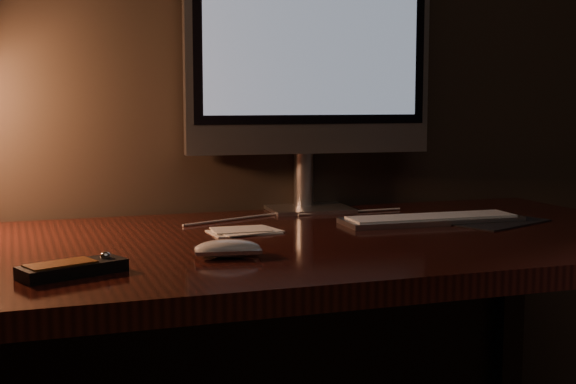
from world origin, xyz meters
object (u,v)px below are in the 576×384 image
object	(u,v)px
media_remote	(73,268)
keyboard	(431,219)
monitor	(310,55)
mouse	(228,251)
desk	(257,298)

from	to	relation	value
media_remote	keyboard	bearing A→B (deg)	-1.82
monitor	media_remote	distance (m)	0.85
mouse	media_remote	distance (m)	0.26
mouse	media_remote	xyz separation A→B (m)	(-0.25, -0.06, 0.00)
desk	mouse	size ratio (longest dim) A/B	14.86
media_remote	monitor	bearing A→B (deg)	20.79
keyboard	mouse	size ratio (longest dim) A/B	3.56
desk	mouse	distance (m)	0.28
desk	mouse	world-z (taller)	mouse
mouse	media_remote	size ratio (longest dim) A/B	0.65
media_remote	desk	bearing A→B (deg)	14.31
monitor	keyboard	world-z (taller)	monitor
desk	media_remote	xyz separation A→B (m)	(-0.36, -0.27, 0.14)
monitor	mouse	distance (m)	0.66
monitor	keyboard	size ratio (longest dim) A/B	1.56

